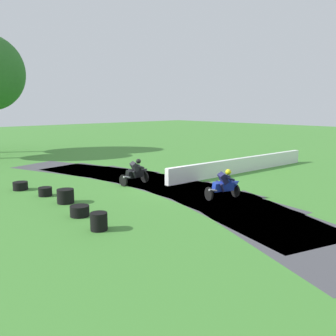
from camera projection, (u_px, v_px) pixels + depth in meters
ground_plane at (170, 185)px, 19.18m from camera, size 120.00×120.00×0.00m
track_asphalt at (161, 187)px, 18.79m from camera, size 7.55×24.43×0.01m
safety_barrier at (243, 165)px, 22.88m from camera, size 12.32×0.96×0.90m
motorcycle_lead_blue at (225, 185)px, 16.25m from camera, size 1.69×1.15×1.43m
motorcycle_chase_black at (136, 172)px, 19.30m from camera, size 1.69×0.76×1.43m
tire_stack_near at (99, 221)px, 12.24m from camera, size 0.58×0.58×0.60m
tire_stack_mid_a at (80, 211)px, 13.80m from camera, size 0.72×0.72×0.40m
tire_stack_mid_b at (66, 196)px, 15.64m from camera, size 0.71×0.71×0.60m
tire_stack_far at (45, 192)px, 16.90m from camera, size 0.61×0.61×0.40m
tire_stack_extra_a at (20, 186)px, 18.09m from camera, size 0.71×0.71×0.40m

